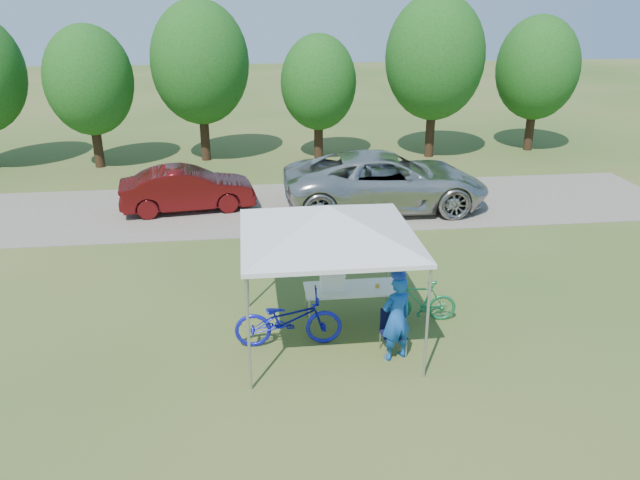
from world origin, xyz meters
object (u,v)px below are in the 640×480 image
at_px(cyclist, 396,318).
at_px(bike_green, 420,301).
at_px(bike_blue, 288,319).
at_px(cooler, 332,281).
at_px(sedan, 188,189).
at_px(minivan, 386,181).
at_px(folding_table, 352,290).
at_px(folding_chair, 392,327).

xyz_separation_m(cyclist, bike_green, (0.82, 1.31, -0.38)).
height_order(bike_blue, bike_green, bike_blue).
height_order(cooler, sedan, sedan).
bearing_deg(sedan, cyclist, -161.49).
bearing_deg(minivan, folding_table, 162.66).
height_order(minivan, sedan, minivan).
bearing_deg(cyclist, minivan, -121.91).
distance_m(minivan, sedan, 6.05).
bearing_deg(cooler, bike_blue, -142.34).
bearing_deg(sedan, folding_chair, -160.87).
height_order(bike_blue, minivan, minivan).
distance_m(folding_chair, bike_green, 1.35).
bearing_deg(sedan, folding_table, -160.72).
bearing_deg(cyclist, cooler, -76.68).
relative_size(cyclist, bike_blue, 0.81).
xyz_separation_m(bike_blue, bike_green, (2.72, 0.60, -0.09)).
xyz_separation_m(bike_blue, minivan, (3.55, 7.66, 0.35)).
bearing_deg(bike_green, minivan, 179.21).
xyz_separation_m(folding_chair, cyclist, (0.00, -0.24, 0.33)).
distance_m(bike_blue, minivan, 8.45).
relative_size(folding_table, minivan, 0.30).
bearing_deg(bike_green, sedan, -139.79).
height_order(folding_chair, bike_green, bike_green).
distance_m(cooler, minivan, 7.42).
bearing_deg(bike_blue, cooler, -51.25).
height_order(cyclist, bike_green, cyclist).
xyz_separation_m(cyclist, bike_blue, (-1.90, 0.71, -0.29)).
bearing_deg(cyclist, bike_blue, -41.13).
bearing_deg(bike_green, folding_table, -88.86).
height_order(folding_table, folding_chair, folding_chair).
distance_m(cyclist, sedan, 9.93).
height_order(folding_table, bike_green, bike_green).
distance_m(folding_chair, cyclist, 0.41).
relative_size(cooler, sedan, 0.12).
distance_m(folding_table, bike_green, 1.43).
relative_size(cyclist, bike_green, 1.12).
distance_m(folding_table, cyclist, 1.54).
bearing_deg(bike_blue, sedan, 17.84).
xyz_separation_m(cyclist, sedan, (-4.37, 8.92, -0.14)).
xyz_separation_m(bike_green, sedan, (-5.19, 7.61, 0.24)).
bearing_deg(folding_table, folding_chair, -64.20).
distance_m(cooler, bike_green, 1.86).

